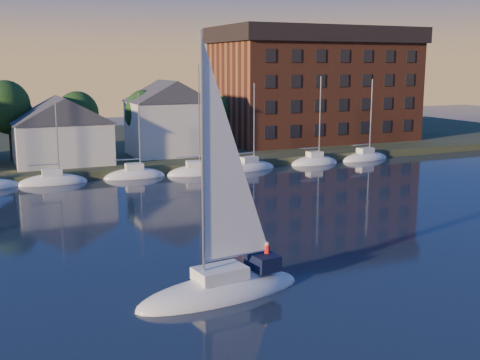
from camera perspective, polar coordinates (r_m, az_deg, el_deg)
shoreline_land at (r=94.59m, az=-14.30°, el=2.79°), size 160.00×50.00×2.00m
wooden_dock at (r=72.31m, az=-11.06°, el=0.49°), size 120.00×3.00×1.00m
clubhouse_centre at (r=75.39m, az=-16.54°, el=4.60°), size 11.55×8.40×8.08m
clubhouse_east at (r=80.32m, az=-6.80°, el=5.96°), size 10.50×8.40×9.80m
condo_block at (r=96.36m, az=7.11°, el=9.04°), size 31.00×17.00×17.40m
tree_line at (r=82.52m, az=-11.67°, el=6.77°), size 93.40×5.40×8.90m
moored_fleet at (r=68.61m, az=-13.72°, el=-0.10°), size 79.50×2.40×12.05m
hero_sailboat at (r=34.57m, az=-1.67°, el=-9.80°), size 10.58×4.51×15.73m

